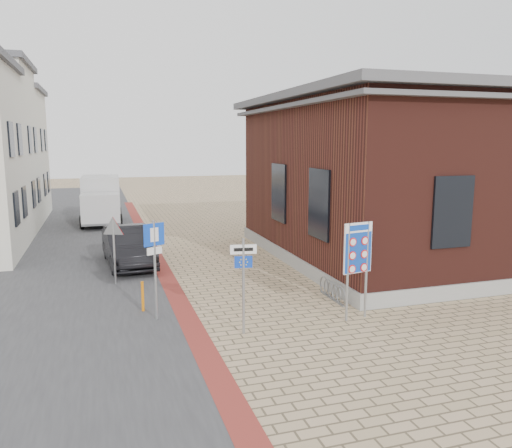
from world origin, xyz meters
TOP-DOWN VIEW (x-y plane):
  - ground at (0.00, 0.00)m, footprint 120.00×120.00m
  - road_strip at (-5.50, 15.00)m, footprint 7.00×60.00m
  - curb_strip at (-2.00, 10.00)m, footprint 0.60×40.00m
  - brick_building at (8.99, 7.00)m, footprint 13.00×13.00m
  - bike_rack at (2.65, 2.20)m, footprint 0.08×1.80m
  - sedan at (-3.20, 8.67)m, footprint 2.01×4.83m
  - box_truck at (-4.12, 19.71)m, footprint 2.43×5.45m
  - border_sign at (2.50, 0.41)m, footprint 0.93×0.22m
  - essen_sign at (-0.80, 0.30)m, footprint 0.67×0.14m
  - parking_sign at (-2.83, 2.00)m, footprint 0.58×0.29m
  - yield_sign at (-3.80, 6.00)m, footprint 0.78×0.39m
  - bollard at (-3.14, 2.80)m, footprint 0.11×0.11m

SIDE VIEW (x-z plane):
  - ground at x=0.00m, z-range 0.00..0.00m
  - road_strip at x=-5.50m, z-range 0.00..0.02m
  - curb_strip at x=-2.00m, z-range 0.00..0.03m
  - bike_rack at x=2.65m, z-range -0.04..0.56m
  - bollard at x=-3.14m, z-range 0.00..0.91m
  - sedan at x=-3.20m, z-range 0.00..1.55m
  - box_truck at x=-4.12m, z-range 0.05..2.87m
  - essen_sign at x=-0.80m, z-range 0.41..2.91m
  - yield_sign at x=-3.80m, z-range 0.60..2.93m
  - parking_sign at x=-2.83m, z-range 0.54..3.35m
  - border_sign at x=2.50m, z-range 0.60..3.34m
  - brick_building at x=8.99m, z-range 0.09..6.89m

